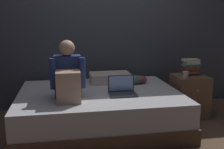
{
  "coord_description": "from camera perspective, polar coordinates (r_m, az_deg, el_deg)",
  "views": [
    {
      "loc": [
        -0.62,
        -2.93,
        1.37
      ],
      "look_at": [
        -0.07,
        0.1,
        0.72
      ],
      "focal_mm": 43.39,
      "sensor_mm": 36.0,
      "label": 1
    }
  ],
  "objects": [
    {
      "name": "ground_plane",
      "position": [
        3.29,
        1.62,
        -12.6
      ],
      "size": [
        8.0,
        8.0,
        0.0
      ],
      "primitive_type": "plane",
      "color": "brown"
    },
    {
      "name": "wall_back",
      "position": [
        4.17,
        -1.71,
        11.72
      ],
      "size": [
        5.6,
        0.1,
        2.7
      ],
      "primitive_type": "cube",
      "color": "#424751",
      "rests_on": "ground_plane"
    },
    {
      "name": "bed",
      "position": [
        3.45,
        -2.67,
        -7.31
      ],
      "size": [
        2.0,
        1.5,
        0.47
      ],
      "color": "brown",
      "rests_on": "ground_plane"
    },
    {
      "name": "nightstand",
      "position": [
        3.97,
        15.98,
        -4.3
      ],
      "size": [
        0.44,
        0.46,
        0.58
      ],
      "color": "brown",
      "rests_on": "ground_plane"
    },
    {
      "name": "person_sitting",
      "position": [
        3.06,
        -9.28,
        -0.48
      ],
      "size": [
        0.39,
        0.44,
        0.66
      ],
      "color": "navy",
      "rests_on": "bed"
    },
    {
      "name": "laptop",
      "position": [
        3.23,
        2.15,
        -3.24
      ],
      "size": [
        0.32,
        0.23,
        0.22
      ],
      "color": "#333842",
      "rests_on": "bed"
    },
    {
      "name": "pillow",
      "position": [
        3.82,
        -0.41,
        -0.67
      ],
      "size": [
        0.56,
        0.36,
        0.13
      ],
      "primitive_type": "cube",
      "color": "beige",
      "rests_on": "bed"
    },
    {
      "name": "book_stack",
      "position": [
        3.94,
        16.28,
        1.55
      ],
      "size": [
        0.24,
        0.17,
        0.22
      ],
      "color": "#703D84",
      "rests_on": "nightstand"
    },
    {
      "name": "mug",
      "position": [
        3.73,
        15.28,
        -0.02
      ],
      "size": [
        0.08,
        0.08,
        0.09
      ],
      "primitive_type": "cylinder",
      "color": "#BCB2A3",
      "rests_on": "nightstand"
    },
    {
      "name": "clothes_pile",
      "position": [
        3.76,
        5.24,
        -1.06
      ],
      "size": [
        0.29,
        0.19,
        0.12
      ],
      "color": "#8E3D47",
      "rests_on": "bed"
    }
  ]
}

